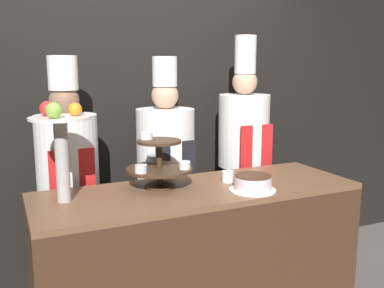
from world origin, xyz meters
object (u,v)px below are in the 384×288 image
(fruit_pedestal, at_px, (60,135))
(chef_left, at_px, (68,178))
(cake_round, at_px, (253,183))
(chef_center_right, at_px, (243,152))
(cup_white, at_px, (228,176))
(tiered_stand, at_px, (159,163))
(chef_center_left, at_px, (166,169))

(fruit_pedestal, xyz_separation_m, chef_left, (0.10, 0.52, -0.37))
(cake_round, bearing_deg, chef_left, 140.65)
(cake_round, relative_size, chef_center_right, 0.14)
(chef_center_right, bearing_deg, cup_white, -129.20)
(cup_white, bearing_deg, fruit_pedestal, 178.85)
(cake_round, xyz_separation_m, cup_white, (-0.04, 0.23, -0.01))
(fruit_pedestal, bearing_deg, chef_left, 78.97)
(cup_white, bearing_deg, chef_left, 148.85)
(tiered_stand, xyz_separation_m, chef_center_left, (0.23, 0.48, -0.16))
(fruit_pedestal, height_order, chef_left, chef_left)
(fruit_pedestal, relative_size, chef_left, 0.31)
(cake_round, distance_m, chef_left, 1.21)
(tiered_stand, bearing_deg, cake_round, -31.18)
(chef_center_left, bearing_deg, tiered_stand, -115.26)
(fruit_pedestal, relative_size, chef_center_right, 0.28)
(chef_center_left, relative_size, chef_center_right, 0.92)
(cake_round, height_order, chef_left, chef_left)
(cup_white, bearing_deg, cake_round, -79.73)
(fruit_pedestal, height_order, cup_white, fruit_pedestal)
(tiered_stand, xyz_separation_m, chef_left, (-0.46, 0.48, -0.16))
(cake_round, bearing_deg, chef_center_right, 62.46)
(chef_center_left, bearing_deg, cake_round, -71.98)
(fruit_pedestal, height_order, cake_round, fruit_pedestal)
(chef_left, xyz_separation_m, chef_center_left, (0.68, -0.00, -0.01))
(fruit_pedestal, distance_m, cup_white, 1.05)
(tiered_stand, bearing_deg, fruit_pedestal, -175.77)
(tiered_stand, distance_m, chef_center_left, 0.55)
(cup_white, bearing_deg, chef_center_left, 111.09)
(chef_center_right, bearing_deg, chef_center_left, -180.00)
(tiered_stand, height_order, chef_center_right, chef_center_right)
(chef_center_left, bearing_deg, chef_center_right, 0.00)
(chef_left, bearing_deg, cup_white, -31.15)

